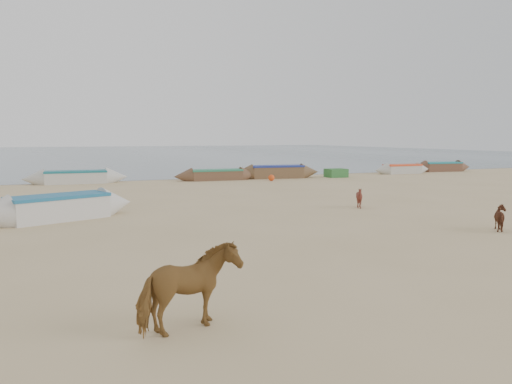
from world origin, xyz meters
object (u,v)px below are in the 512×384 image
Objects in this scene: cow_adult at (189,289)px; calf_right at (503,218)px; calf_front at (359,198)px; near_canoe at (59,207)px.

cow_adult is 12.65m from calf_right.
calf_front is at bearing 25.14° from calf_right.
calf_front is 12.28m from near_canoe.
calf_front is at bearing -61.33° from cow_adult.
calf_right is 0.14× the size of near_canoe.
calf_front is 6.37m from calf_right.
cow_adult is 1.98× the size of calf_right.
cow_adult is at bearing -103.35° from near_canoe.
near_canoe is at bearing 71.97° from calf_right.
calf_front is at bearing -29.36° from near_canoe.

